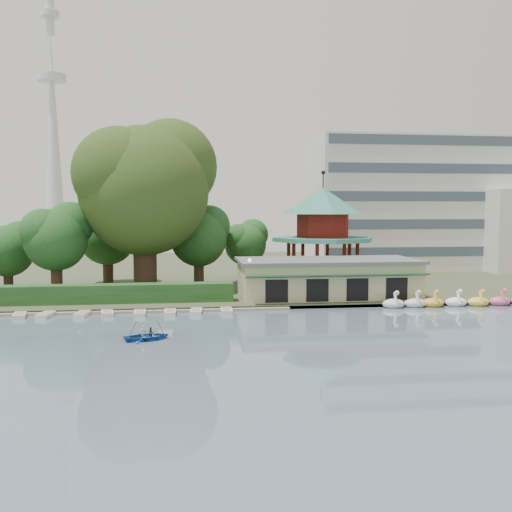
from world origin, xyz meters
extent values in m
plane|color=slate|center=(0.00, 0.00, 0.00)|extent=(220.00, 220.00, 0.00)
cube|color=#424930|center=(0.00, 52.00, 0.20)|extent=(220.00, 70.00, 0.40)
cube|color=gray|center=(0.00, 17.30, 0.15)|extent=(220.00, 0.60, 0.30)
cube|color=gray|center=(-12.00, 17.20, 0.12)|extent=(34.00, 1.60, 0.24)
cube|color=#BAB785|center=(10.00, 22.00, 2.20)|extent=(18.00, 8.00, 3.60)
cube|color=#595B5E|center=(10.00, 22.00, 4.15)|extent=(18.60, 8.60, 0.30)
cube|color=#194C2D|center=(10.00, 17.70, 3.00)|extent=(18.00, 1.59, 0.45)
cylinder|color=#BAB785|center=(12.00, 32.00, 1.00)|extent=(10.40, 10.40, 1.20)
cylinder|color=#337E68|center=(12.00, 32.00, 5.85)|extent=(12.40, 12.40, 0.50)
cylinder|color=maroon|center=(12.00, 32.00, 7.50)|extent=(6.40, 6.40, 2.80)
cone|color=#337E68|center=(12.00, 32.00, 10.50)|extent=(10.00, 10.00, 3.20)
cylinder|color=black|center=(12.00, 32.00, 13.00)|extent=(0.16, 0.16, 1.80)
cube|color=silver|center=(30.00, 50.00, 10.40)|extent=(30.00, 14.00, 20.00)
cone|color=silver|center=(-42.00, 140.00, 30.00)|extent=(6.00, 6.00, 60.00)
cylinder|color=silver|center=(-42.00, 140.00, 48.00)|extent=(8.00, 8.00, 2.00)
cylinder|color=silver|center=(-42.00, 140.00, 66.00)|extent=(5.20, 5.20, 1.60)
cube|color=#245221|center=(-15.00, 20.50, 1.30)|extent=(30.00, 2.00, 1.80)
cylinder|color=black|center=(1.50, 19.00, 2.40)|extent=(0.12, 0.12, 4.00)
sphere|color=beige|center=(1.50, 19.00, 4.50)|extent=(0.36, 0.36, 0.36)
cylinder|color=#3A281C|center=(-9.00, 28.00, 4.86)|extent=(2.54, 2.54, 8.91)
sphere|color=#304A19|center=(-9.00, 28.00, 11.45)|extent=(14.11, 14.11, 14.11)
sphere|color=#304A19|center=(-6.18, 30.12, 14.30)|extent=(10.59, 10.59, 10.59)
sphere|color=#304A19|center=(-11.47, 26.59, 13.23)|extent=(9.88, 9.88, 9.88)
cylinder|color=#3A281C|center=(-18.00, 26.00, 2.77)|extent=(1.18, 1.18, 4.75)
sphere|color=#245221|center=(-18.00, 26.00, 6.29)|extent=(6.53, 6.53, 6.53)
sphere|color=#245221|center=(-16.69, 26.98, 7.81)|extent=(4.90, 4.90, 4.90)
sphere|color=#245221|center=(-19.14, 25.35, 7.24)|extent=(4.57, 4.57, 4.57)
cylinder|color=#3A281C|center=(-24.00, 30.00, 2.21)|extent=(1.02, 1.02, 3.62)
sphere|color=#245221|center=(-24.00, 30.00, 4.89)|extent=(5.67, 5.67, 5.67)
sphere|color=#245221|center=(-22.87, 30.85, 6.05)|extent=(4.25, 4.25, 4.25)
cylinder|color=#3A281C|center=(-3.00, 32.00, 2.67)|extent=(1.19, 1.19, 4.54)
sphere|color=#245221|center=(-3.00, 32.00, 6.04)|extent=(6.63, 6.63, 6.63)
sphere|color=#245221|center=(-1.67, 32.99, 7.49)|extent=(4.97, 4.97, 4.97)
sphere|color=#245221|center=(-4.16, 31.34, 6.94)|extent=(4.64, 4.64, 4.64)
cylinder|color=#3A281C|center=(3.00, 36.00, 2.29)|extent=(0.95, 0.95, 3.78)
sphere|color=#245221|center=(3.00, 36.00, 5.09)|extent=(5.30, 5.30, 5.30)
sphere|color=#245221|center=(4.06, 36.79, 6.29)|extent=(3.97, 3.97, 3.97)
sphere|color=#245221|center=(2.07, 35.47, 5.84)|extent=(3.71, 3.71, 3.71)
cylinder|color=#3A281C|center=(-14.00, 36.00, 2.71)|extent=(1.25, 1.25, 4.62)
sphere|color=#245221|center=(-14.00, 36.00, 6.13)|extent=(6.92, 6.92, 6.92)
sphere|color=#245221|center=(-12.62, 37.04, 7.61)|extent=(5.19, 5.19, 5.19)
sphere|color=#245221|center=(-15.21, 35.31, 7.06)|extent=(4.85, 4.85, 4.85)
ellipsoid|color=silver|center=(15.15, 16.59, 0.35)|extent=(2.16, 1.44, 0.99)
cylinder|color=silver|center=(15.15, 16.04, 0.90)|extent=(0.26, 0.79, 1.29)
sphere|color=silver|center=(15.15, 15.74, 1.55)|extent=(0.44, 0.44, 0.44)
ellipsoid|color=silver|center=(17.35, 16.65, 0.35)|extent=(2.16, 1.44, 0.99)
cylinder|color=silver|center=(17.35, 16.10, 0.90)|extent=(0.26, 0.79, 1.29)
sphere|color=silver|center=(17.35, 15.80, 1.55)|extent=(0.44, 0.44, 0.44)
ellipsoid|color=gold|center=(19.18, 16.67, 0.35)|extent=(2.16, 1.44, 0.99)
cylinder|color=gold|center=(19.18, 16.12, 0.90)|extent=(0.26, 0.79, 1.29)
sphere|color=gold|center=(19.18, 15.82, 1.55)|extent=(0.44, 0.44, 0.44)
ellipsoid|color=white|center=(21.59, 16.77, 0.35)|extent=(2.16, 1.44, 0.99)
cylinder|color=white|center=(21.59, 16.22, 0.90)|extent=(0.26, 0.79, 1.29)
sphere|color=white|center=(21.59, 15.92, 1.55)|extent=(0.44, 0.44, 0.44)
ellipsoid|color=yellow|center=(23.81, 16.60, 0.35)|extent=(2.16, 1.44, 0.99)
cylinder|color=yellow|center=(23.81, 16.05, 0.90)|extent=(0.26, 0.79, 1.29)
sphere|color=yellow|center=(23.81, 15.75, 1.55)|extent=(0.44, 0.44, 0.44)
ellipsoid|color=#D15A80|center=(26.08, 16.63, 0.35)|extent=(2.16, 1.44, 0.99)
cylinder|color=#D15A80|center=(26.08, 16.08, 0.90)|extent=(0.26, 0.79, 1.29)
sphere|color=#D15A80|center=(26.08, 15.78, 1.55)|extent=(0.44, 0.44, 0.44)
cube|color=silver|center=(-19.07, 15.93, 0.18)|extent=(1.36, 2.43, 0.36)
cube|color=silver|center=(-16.86, 15.84, 0.18)|extent=(1.35, 2.43, 0.36)
cube|color=silver|center=(-13.76, 15.83, 0.18)|extent=(1.24, 2.40, 0.36)
cube|color=silver|center=(-11.61, 15.98, 0.18)|extent=(1.38, 2.44, 0.36)
cube|color=silver|center=(-8.76, 15.64, 0.18)|extent=(1.13, 2.35, 0.36)
cube|color=silver|center=(-6.09, 15.67, 0.18)|extent=(1.00, 2.30, 0.36)
cube|color=silver|center=(-3.74, 15.87, 0.18)|extent=(1.20, 2.38, 0.36)
cube|color=silver|center=(-0.99, 15.87, 0.18)|extent=(1.03, 2.31, 0.36)
imported|color=#204F98|center=(-7.54, 5.64, 0.47)|extent=(5.29, 4.40, 0.94)
imported|color=silver|center=(-7.84, 5.84, 0.55)|extent=(0.37, 0.30, 0.90)
imported|color=#2D3247|center=(-7.24, 5.44, 0.53)|extent=(0.50, 0.43, 0.87)
cylinder|color=#3A281C|center=(-8.74, 5.64, 0.35)|extent=(0.94, 0.29, 2.01)
cylinder|color=#3A281C|center=(-6.34, 5.64, 0.35)|extent=(0.94, 0.29, 2.01)
camera|label=1|loc=(-5.00, -35.44, 9.23)|focal=40.00mm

